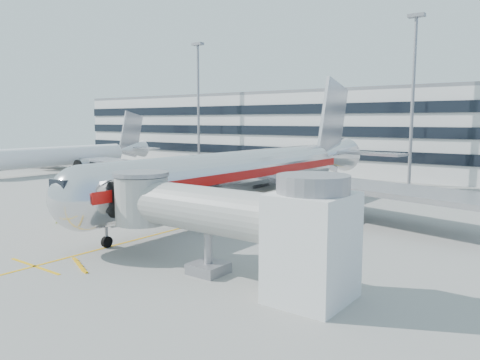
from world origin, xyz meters
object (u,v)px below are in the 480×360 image
Objects in this scene: baggage_tug at (72,208)px; cargo_container_left at (95,204)px; cargo_container_front at (62,211)px; ramp_worker at (57,214)px; belt_loader at (97,215)px; cargo_container_right at (87,202)px; main_jet at (252,172)px.

cargo_container_left is at bearing 98.22° from baggage_tug.
cargo_container_left is 4.13m from cargo_container_front.
ramp_worker is (1.96, -5.69, 0.08)m from cargo_container_left.
baggage_tug is 3.05m from cargo_container_left.
cargo_container_right is at bearing 153.01° from belt_loader.
ramp_worker is at bearing -122.67° from main_jet.
main_jet is at bearing 38.25° from cargo_container_right.
ramp_worker is (-2.20, -2.91, 0.27)m from belt_loader.
main_jet is 18.63m from cargo_container_right.
main_jet is 10.40× the size of belt_loader.
belt_loader reaches higher than cargo_container_right.
baggage_tug is at bearing -58.66° from cargo_container_right.
belt_loader is at bearing -33.68° from cargo_container_left.
belt_loader is 3.75m from baggage_tug.
cargo_container_right is 1.14× the size of ramp_worker.
cargo_container_left is (-0.44, 3.02, -0.08)m from baggage_tug.
cargo_container_front is at bearing -66.86° from cargo_container_right.
ramp_worker is at bearing -70.97° from cargo_container_left.
belt_loader is at bearing 34.70° from ramp_worker.
cargo_container_front is 2.26m from ramp_worker.
cargo_container_right is (-1.89, 3.11, 0.02)m from baggage_tug.
cargo_container_left is 1.02× the size of ramp_worker.
ramp_worker reaches higher than cargo_container_left.
cargo_container_left is 0.90× the size of cargo_container_right.
belt_loader is 3.66m from ramp_worker.
cargo_container_right reaches higher than cargo_container_front.
cargo_container_left is (-4.16, 2.78, 0.19)m from belt_loader.
belt_loader is 2.65× the size of ramp_worker.
cargo_container_front is (-0.10, -1.09, -0.14)m from baggage_tug.
cargo_container_front is at bearing 117.75° from ramp_worker.
baggage_tug reaches higher than cargo_container_left.
belt_loader is 1.51× the size of baggage_tug.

